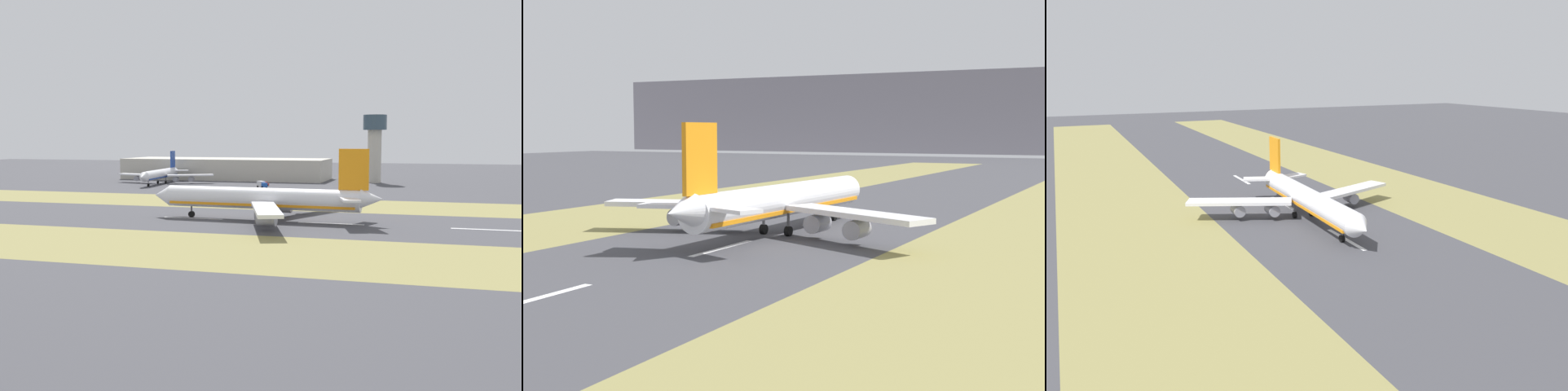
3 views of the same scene
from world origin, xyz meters
TOP-DOWN VIEW (x-y plane):
  - ground_plane at (0.00, 0.00)m, footprint 800.00×800.00m
  - grass_median_west at (-45.00, 0.00)m, footprint 40.00×600.00m
  - grass_median_east at (45.00, 0.00)m, footprint 40.00×600.00m
  - centreline_dash_near at (0.00, -56.09)m, footprint 1.20×18.00m
  - centreline_dash_mid at (0.00, -16.09)m, footprint 1.20×18.00m
  - centreline_dash_far at (0.00, 23.91)m, footprint 1.20×18.00m
  - airplane_main_jet at (0.95, 2.01)m, footprint 64.08×67.17m

SIDE VIEW (x-z plane):
  - ground_plane at x=0.00m, z-range 0.00..0.00m
  - grass_median_west at x=-45.00m, z-range 0.00..0.01m
  - grass_median_east at x=45.00m, z-range 0.00..0.01m
  - centreline_dash_near at x=0.00m, z-range 0.00..0.01m
  - centreline_dash_mid at x=0.00m, z-range 0.00..0.01m
  - centreline_dash_far at x=0.00m, z-range 0.00..0.01m
  - airplane_main_jet at x=0.95m, z-range -4.08..16.12m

